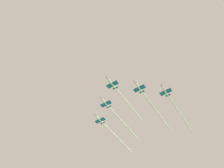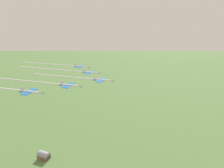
% 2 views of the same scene
% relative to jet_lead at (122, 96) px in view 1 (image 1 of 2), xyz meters
% --- Properties ---
extents(jet_lead, '(54.27, 9.25, 2.68)m').
position_rel_jet_lead_xyz_m(jet_lead, '(0.00, 0.00, 0.00)').
color(jet_lead, white).
extents(jet_port_inner, '(63.91, 9.25, 2.68)m').
position_rel_jet_lead_xyz_m(jet_port_inner, '(18.49, -14.26, -0.38)').
color(jet_port_inner, white).
extents(jet_starboard_inner, '(61.94, 9.25, 2.68)m').
position_rel_jet_lead_xyz_m(jet_starboard_inner, '(16.45, 15.62, 0.38)').
color(jet_starboard_inner, white).
extents(jet_port_outer, '(61.41, 9.25, 2.68)m').
position_rel_jet_lead_xyz_m(jet_port_outer, '(31.37, -28.73, -0.77)').
color(jet_port_outer, white).
extents(jet_starboard_outer, '(61.32, 9.25, 2.68)m').
position_rel_jet_lead_xyz_m(jet_starboard_outer, '(28.99, 31.10, 0.77)').
color(jet_starboard_outer, white).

